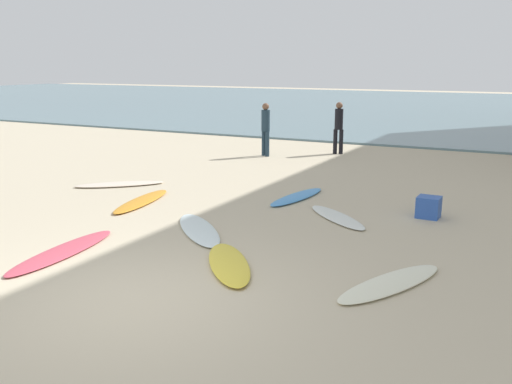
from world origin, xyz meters
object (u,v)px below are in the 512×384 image
object	(u,v)px
beachgoer_mid	(266,127)
surfboard_5	(297,197)
surfboard_3	(337,217)
surfboard_6	(199,229)
surfboard_0	(142,201)
beachgoer_far	(339,125)
beach_cooler	(429,207)
surfboard_2	(120,184)
surfboard_4	(63,251)
surfboard_7	(391,283)
surfboard_1	(229,264)

from	to	relation	value
beachgoer_mid	surfboard_5	bearing A→B (deg)	-28.67
surfboard_3	surfboard_6	xyz separation A→B (m)	(-2.01, -1.98, 0.01)
surfboard_0	beachgoer_far	size ratio (longest dim) A/B	1.31
surfboard_3	beachgoer_far	size ratio (longest dim) A/B	1.11
beachgoer_far	beach_cooler	xyz separation A→B (m)	(4.22, -6.92, -0.77)
surfboard_2	surfboard_6	bearing A→B (deg)	16.98
surfboard_4	beachgoer_far	size ratio (longest dim) A/B	1.40
surfboard_4	beachgoer_mid	bearing A→B (deg)	-88.24
surfboard_2	surfboard_4	xyz separation A→B (m)	(2.58, -4.47, -0.01)
surfboard_2	surfboard_4	world-z (taller)	surfboard_2
surfboard_6	surfboard_7	xyz separation A→B (m)	(3.79, -0.97, -0.01)
surfboard_1	beachgoer_far	size ratio (longest dim) A/B	1.11
beachgoer_mid	surfboard_0	bearing A→B (deg)	-58.89
surfboard_1	surfboard_7	size ratio (longest dim) A/B	0.91
surfboard_2	beachgoer_far	size ratio (longest dim) A/B	1.26
surfboard_1	surfboard_2	distance (m)	6.51
surfboard_2	surfboard_6	world-z (taller)	surfboard_6
surfboard_4	surfboard_0	bearing A→B (deg)	-78.94
surfboard_5	beach_cooler	xyz separation A→B (m)	(2.99, -0.32, 0.18)
surfboard_5	surfboard_6	world-z (taller)	surfboard_6
beachgoer_far	surfboard_4	bearing A→B (deg)	-104.02
surfboard_2	surfboard_6	size ratio (longest dim) A/B	1.00
surfboard_3	surfboard_5	xyz separation A→B (m)	(-1.37, 1.22, 0.01)
surfboard_1	surfboard_5	xyz separation A→B (m)	(-0.75, 4.53, -0.01)
surfboard_1	surfboard_5	size ratio (longest dim) A/B	0.92
surfboard_2	surfboard_3	world-z (taller)	surfboard_2
beach_cooler	beachgoer_mid	bearing A→B (deg)	139.22
surfboard_1	beach_cooler	bearing A→B (deg)	-155.06
surfboard_1	surfboard_2	world-z (taller)	surfboard_1
beachgoer_mid	surfboard_1	bearing A→B (deg)	-38.74
surfboard_4	surfboard_7	bearing A→B (deg)	-173.57
surfboard_2	surfboard_7	size ratio (longest dim) A/B	1.03
surfboard_6	beachgoer_mid	size ratio (longest dim) A/B	1.25
surfboard_4	surfboard_6	world-z (taller)	surfboard_6
beach_cooler	beachgoer_far	bearing A→B (deg)	121.36
surfboard_3	surfboard_4	xyz separation A→B (m)	(-3.35, -4.01, -0.00)
surfboard_2	beachgoer_far	xyz separation A→B (m)	(3.33, 7.37, 0.95)
surfboard_2	beachgoer_far	distance (m)	8.14
surfboard_0	surfboard_5	size ratio (longest dim) A/B	1.08
surfboard_5	surfboard_7	world-z (taller)	surfboard_5
surfboard_6	beach_cooler	xyz separation A→B (m)	(3.63, 2.88, 0.18)
surfboard_3	beachgoer_mid	world-z (taller)	beachgoer_mid
surfboard_0	surfboard_6	size ratio (longest dim) A/B	1.05
surfboard_7	beach_cooler	size ratio (longest dim) A/B	4.84
surfboard_5	beachgoer_far	size ratio (longest dim) A/B	1.21
surfboard_6	surfboard_7	world-z (taller)	surfboard_6
surfboard_6	beachgoer_mid	xyz separation A→B (m)	(-2.61, 8.26, 0.95)
surfboard_4	beach_cooler	world-z (taller)	beach_cooler
surfboard_4	surfboard_7	size ratio (longest dim) A/B	1.15
surfboard_0	surfboard_4	size ratio (longest dim) A/B	0.94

